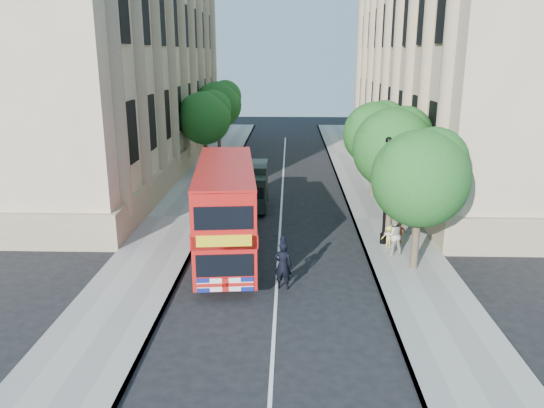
# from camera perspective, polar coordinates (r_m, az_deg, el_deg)

# --- Properties ---
(ground) EXTENTS (120.00, 120.00, 0.00)m
(ground) POSITION_cam_1_polar(r_m,az_deg,el_deg) (20.28, 0.42, -10.24)
(ground) COLOR black
(ground) RESTS_ON ground
(pavement_right) EXTENTS (3.50, 80.00, 0.12)m
(pavement_right) POSITION_cam_1_polar(r_m,az_deg,el_deg) (30.03, 11.97, -1.65)
(pavement_right) COLOR gray
(pavement_right) RESTS_ON ground
(pavement_left) EXTENTS (3.50, 80.00, 0.12)m
(pavement_left) POSITION_cam_1_polar(r_m,az_deg,el_deg) (30.21, -10.04, -1.44)
(pavement_left) COLOR gray
(pavement_left) RESTS_ON ground
(building_right) EXTENTS (12.00, 38.00, 18.00)m
(building_right) POSITION_cam_1_polar(r_m,az_deg,el_deg) (44.26, 20.17, 15.04)
(building_right) COLOR tan
(building_right) RESTS_ON ground
(building_left) EXTENTS (12.00, 38.00, 18.00)m
(building_left) POSITION_cam_1_polar(r_m,az_deg,el_deg) (44.55, -17.39, 15.28)
(building_left) COLOR tan
(building_left) RESTS_ON ground
(tree_right_near) EXTENTS (4.00, 4.00, 6.08)m
(tree_right_near) POSITION_cam_1_polar(r_m,az_deg,el_deg) (22.40, 15.79, 3.22)
(tree_right_near) COLOR #473828
(tree_right_near) RESTS_ON ground
(tree_right_mid) EXTENTS (4.20, 4.20, 6.37)m
(tree_right_mid) POSITION_cam_1_polar(r_m,az_deg,el_deg) (28.12, 13.00, 6.30)
(tree_right_mid) COLOR #473828
(tree_right_mid) RESTS_ON ground
(tree_right_far) EXTENTS (4.00, 4.00, 6.15)m
(tree_right_far) POSITION_cam_1_polar(r_m,az_deg,el_deg) (33.99, 11.11, 7.78)
(tree_right_far) COLOR #473828
(tree_right_far) RESTS_ON ground
(tree_left_far) EXTENTS (4.00, 4.00, 6.30)m
(tree_left_far) POSITION_cam_1_polar(r_m,az_deg,el_deg) (40.99, -7.21, 9.48)
(tree_left_far) COLOR #473828
(tree_left_far) RESTS_ON ground
(tree_left_back) EXTENTS (4.20, 4.20, 6.65)m
(tree_left_back) POSITION_cam_1_polar(r_m,az_deg,el_deg) (48.85, -5.75, 10.84)
(tree_left_back) COLOR #473828
(tree_left_back) RESTS_ON ground
(lamp_post) EXTENTS (0.32, 0.32, 5.16)m
(lamp_post) POSITION_cam_1_polar(r_m,az_deg,el_deg) (25.45, 12.12, 0.91)
(lamp_post) COLOR black
(lamp_post) RESTS_ON pavement_right
(double_decker_bus) EXTENTS (3.31, 9.29, 4.20)m
(double_decker_bus) POSITION_cam_1_polar(r_m,az_deg,el_deg) (23.54, -4.98, -0.47)
(double_decker_bus) COLOR #B4100C
(double_decker_bus) RESTS_ON ground
(box_van) EXTENTS (1.91, 4.56, 2.59)m
(box_van) POSITION_cam_1_polar(r_m,az_deg,el_deg) (31.50, -2.26, 1.79)
(box_van) COLOR black
(box_van) RESTS_ON ground
(police_constable) EXTENTS (0.74, 0.52, 1.94)m
(police_constable) POSITION_cam_1_polar(r_m,az_deg,el_deg) (20.79, 1.18, -6.63)
(police_constable) COLOR black
(police_constable) RESTS_ON ground
(woman_pedestrian) EXTENTS (1.05, 0.91, 1.85)m
(woman_pedestrian) POSITION_cam_1_polar(r_m,az_deg,el_deg) (24.57, 12.90, -3.25)
(woman_pedestrian) COLOR beige
(woman_pedestrian) RESTS_ON pavement_right
(child_a) EXTENTS (0.60, 0.26, 1.02)m
(child_a) POSITION_cam_1_polar(r_m,az_deg,el_deg) (26.25, 13.58, -3.00)
(child_a) COLOR #D85726
(child_a) RESTS_ON pavement_right
(child_b) EXTENTS (0.77, 0.59, 1.05)m
(child_b) POSITION_cam_1_polar(r_m,az_deg,el_deg) (25.53, 12.45, -3.44)
(child_b) COLOR #E2CB4D
(child_b) RESTS_ON pavement_right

